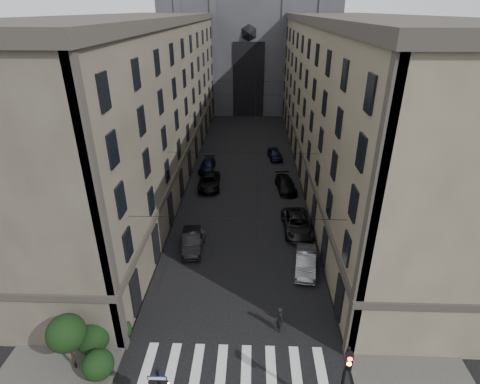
# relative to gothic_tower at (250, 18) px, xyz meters

# --- Properties ---
(sidewalk_left) EXTENTS (7.00, 80.00, 0.15)m
(sidewalk_left) POSITION_rel_gothic_tower_xyz_m (-10.50, -38.96, -17.72)
(sidewalk_left) COLOR #383533
(sidewalk_left) RESTS_ON ground
(sidewalk_right) EXTENTS (7.00, 80.00, 0.15)m
(sidewalk_right) POSITION_rel_gothic_tower_xyz_m (10.50, -38.96, -17.72)
(sidewalk_right) COLOR #383533
(sidewalk_right) RESTS_ON ground
(zebra_crossing) EXTENTS (11.00, 3.20, 0.01)m
(zebra_crossing) POSITION_rel_gothic_tower_xyz_m (0.00, -69.96, -17.79)
(zebra_crossing) COLOR beige
(zebra_crossing) RESTS_ON ground
(building_left) EXTENTS (13.60, 60.60, 18.85)m
(building_left) POSITION_rel_gothic_tower_xyz_m (-13.44, -38.96, -8.45)
(building_left) COLOR #464036
(building_left) RESTS_ON ground
(building_right) EXTENTS (13.60, 60.60, 18.85)m
(building_right) POSITION_rel_gothic_tower_xyz_m (13.44, -38.96, -8.45)
(building_right) COLOR brown
(building_right) RESTS_ON ground
(gothic_tower) EXTENTS (35.00, 23.00, 58.00)m
(gothic_tower) POSITION_rel_gothic_tower_xyz_m (0.00, 0.00, 0.00)
(gothic_tower) COLOR #2D2D33
(gothic_tower) RESTS_ON ground
(traffic_light_right) EXTENTS (0.34, 0.50, 5.20)m
(traffic_light_right) POSITION_rel_gothic_tower_xyz_m (5.60, -73.04, -14.51)
(traffic_light_right) COLOR black
(traffic_light_right) RESTS_ON ground
(shrub_cluster) EXTENTS (3.90, 4.40, 3.90)m
(shrub_cluster) POSITION_rel_gothic_tower_xyz_m (-8.72, -69.95, -16.00)
(shrub_cluster) COLOR black
(shrub_cluster) RESTS_ON sidewalk_left
(tram_wires) EXTENTS (14.00, 60.00, 0.43)m
(tram_wires) POSITION_rel_gothic_tower_xyz_m (0.00, -39.33, -10.55)
(tram_wires) COLOR black
(tram_wires) RESTS_ON ground
(car_left_near) EXTENTS (1.88, 3.96, 1.31)m
(car_left_near) POSITION_rel_gothic_tower_xyz_m (-4.20, -57.65, -17.14)
(car_left_near) COLOR gray
(car_left_near) RESTS_ON ground
(car_left_midnear) EXTENTS (2.19, 4.79, 1.52)m
(car_left_midnear) POSITION_rel_gothic_tower_xyz_m (-4.38, -57.64, -17.04)
(car_left_midnear) COLOR black
(car_left_midnear) RESTS_ON ground
(car_left_midfar) EXTENTS (2.79, 5.59, 1.52)m
(car_left_midfar) POSITION_rel_gothic_tower_xyz_m (-4.20, -44.74, -17.04)
(car_left_midfar) COLOR black
(car_left_midfar) RESTS_ON ground
(car_left_far) EXTENTS (2.08, 4.60, 1.31)m
(car_left_far) POSITION_rel_gothic_tower_xyz_m (-5.06, -39.38, -17.14)
(car_left_far) COLOR black
(car_left_far) RESTS_ON ground
(car_right_near) EXTENTS (2.20, 4.77, 1.51)m
(car_right_near) POSITION_rel_gothic_tower_xyz_m (5.46, -60.36, -17.04)
(car_right_near) COLOR gray
(car_right_near) RESTS_ON ground
(car_right_midnear) EXTENTS (2.87, 5.83, 1.59)m
(car_right_midnear) POSITION_rel_gothic_tower_xyz_m (5.38, -54.31, -17.00)
(car_right_midnear) COLOR black
(car_right_midnear) RESTS_ON ground
(car_right_midfar) EXTENTS (2.65, 5.20, 1.45)m
(car_right_midfar) POSITION_rel_gothic_tower_xyz_m (4.97, -45.12, -17.08)
(car_right_midfar) COLOR black
(car_right_midfar) RESTS_ON ground
(car_right_far) EXTENTS (2.27, 4.47, 1.46)m
(car_right_far) POSITION_rel_gothic_tower_xyz_m (4.20, -34.81, -17.07)
(car_right_far) COLOR black
(car_right_far) RESTS_ON ground
(pedestrian) EXTENTS (0.67, 0.82, 1.94)m
(pedestrian) POSITION_rel_gothic_tower_xyz_m (2.92, -66.96, -16.83)
(pedestrian) COLOR black
(pedestrian) RESTS_ON ground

